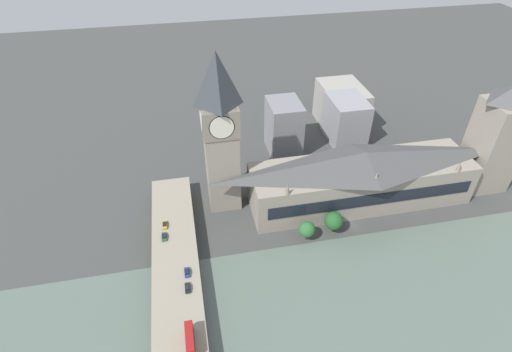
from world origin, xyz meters
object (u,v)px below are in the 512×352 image
object	(u,v)px
victoria_tower	(496,138)
car_northbound_mid	(164,236)
road_bridge	(179,325)
car_southbound_tail	(165,225)
clock_tower	(220,132)
parliament_hall	(361,177)
double_decker_bus_mid	(190,340)
car_southbound_lead	(187,272)
car_northbound_tail	(188,288)

from	to	relation	value
victoria_tower	car_northbound_mid	world-z (taller)	victoria_tower
victoria_tower	road_bridge	xyz separation A→B (m)	(-51.19, 144.92, -20.36)
car_southbound_tail	clock_tower	bearing A→B (deg)	-56.51
clock_tower	victoria_tower	xyz separation A→B (m)	(-11.17, -121.70, -11.18)
parliament_hall	clock_tower	distance (m)	65.30
parliament_hall	car_southbound_tail	size ratio (longest dim) A/B	21.53
victoria_tower	double_decker_bus_mid	world-z (taller)	victoria_tower
car_southbound_lead	car_southbound_tail	xyz separation A→B (m)	(25.89, 7.23, -0.05)
parliament_hall	victoria_tower	world-z (taller)	victoria_tower
victoria_tower	car_southbound_tail	world-z (taller)	victoria_tower
parliament_hall	car_southbound_lead	xyz separation A→B (m)	(-32.16, 78.98, -5.81)
victoria_tower	car_southbound_tail	bearing A→B (deg)	92.45
clock_tower	victoria_tower	size ratio (longest dim) A/B	1.27
car_northbound_tail	car_southbound_lead	world-z (taller)	car_southbound_lead
road_bridge	car_southbound_lead	bearing A→B (deg)	-11.91
car_southbound_tail	car_southbound_lead	bearing A→B (deg)	-164.39
parliament_hall	victoria_tower	distance (m)	63.22
car_southbound_lead	victoria_tower	bearing A→B (deg)	-77.12
car_southbound_tail	car_northbound_mid	bearing A→B (deg)	176.80
car_northbound_tail	car_southbound_lead	size ratio (longest dim) A/B	0.98
clock_tower	victoria_tower	distance (m)	122.72
road_bridge	car_northbound_tail	xyz separation A→B (m)	(12.27, -3.77, 1.86)
parliament_hall	double_decker_bus_mid	size ratio (longest dim) A/B	9.51
double_decker_bus_mid	victoria_tower	bearing A→B (deg)	-67.26
double_decker_bus_mid	car_southbound_lead	distance (m)	27.23
clock_tower	double_decker_bus_mid	xyz separation A→B (m)	(-70.53, 19.91, -27.59)
clock_tower	car_northbound_tail	bearing A→B (deg)	158.77
clock_tower	car_southbound_lead	xyz separation A→B (m)	(-43.39, 19.22, -29.64)
car_northbound_tail	car_southbound_lead	distance (m)	6.71
car_northbound_tail	double_decker_bus_mid	bearing A→B (deg)	178.73
clock_tower	double_decker_bus_mid	distance (m)	78.31
road_bridge	car_southbound_tail	distance (m)	45.02
parliament_hall	car_northbound_mid	size ratio (longest dim) A/B	22.19
parliament_hall	car_southbound_tail	distance (m)	86.64
victoria_tower	road_bridge	bearing A→B (deg)	109.46
car_northbound_mid	car_northbound_tail	xyz separation A→B (m)	(-25.96, -7.37, -0.01)
parliament_hall	double_decker_bus_mid	xyz separation A→B (m)	(-59.30, 79.67, -3.76)
car_southbound_lead	clock_tower	bearing A→B (deg)	-23.90
car_northbound_tail	car_southbound_tail	size ratio (longest dim) A/B	0.93
parliament_hall	car_northbound_mid	world-z (taller)	parliament_hall
clock_tower	victoria_tower	world-z (taller)	clock_tower
parliament_hall	clock_tower	size ratio (longest dim) A/B	1.40
parliament_hall	double_decker_bus_mid	bearing A→B (deg)	126.66
double_decker_bus_mid	car_southbound_tail	world-z (taller)	double_decker_bus_mid
clock_tower	road_bridge	size ratio (longest dim) A/B	0.47
clock_tower	car_southbound_lead	world-z (taller)	clock_tower
double_decker_bus_mid	car_northbound_mid	distance (m)	46.96
clock_tower	car_southbound_tail	xyz separation A→B (m)	(-17.50, 26.45, -29.69)
clock_tower	car_northbound_mid	distance (m)	46.72
parliament_hall	road_bridge	xyz separation A→B (m)	(-51.14, 82.98, -7.72)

